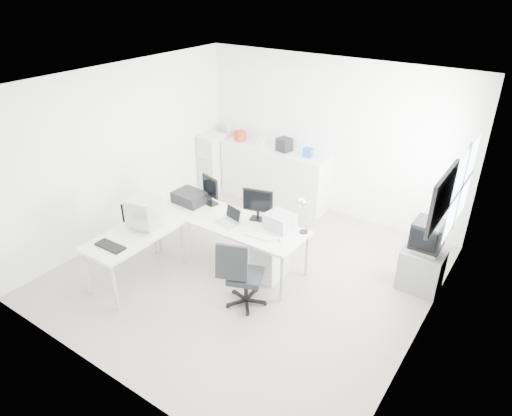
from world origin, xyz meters
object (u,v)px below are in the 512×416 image
Objects in this scene: lcd_monitor_large at (258,205)px; tv_cabinet at (421,270)px; side_desk at (136,257)px; laptop at (227,216)px; crt_monitor at (145,213)px; main_desk at (230,241)px; lcd_monitor_small at (210,190)px; laser_printer at (280,221)px; filing_cabinet at (213,163)px; drawer_pedestal at (270,258)px; office_chair at (246,273)px; sideboard at (274,175)px; inkjet_printer at (190,197)px; crt_tv at (428,237)px.

lcd_monitor_large is 2.48m from tv_cabinet.
tv_cabinet is (3.46, 2.11, -0.07)m from side_desk.
crt_monitor is (-0.90, -0.75, 0.12)m from laptop.
lcd_monitor_small reaches higher than main_desk.
filing_cabinet is at bearing 154.46° from laser_printer.
office_chair reaches higher than drawer_pedestal.
sideboard is at bearing 73.66° from crt_monitor.
inkjet_printer reaches higher than side_desk.
office_chair is (0.43, -0.92, -0.49)m from lcd_monitor_large.
main_desk is 4.80× the size of crt_tv.
office_chair is at bearing -4.99° from crt_monitor.
laser_printer is 0.84× the size of crt_monitor.
side_desk is 1.91m from lcd_monitor_large.
sideboard is at bearing 159.85° from tv_cabinet.
inkjet_printer is at bearing 132.50° from office_chair.
crt_monitor is (-0.30, -1.10, -0.01)m from lcd_monitor_small.
tv_cabinet is (1.83, 1.68, -0.19)m from office_chair.
drawer_pedestal is 0.87m from laptop.
crt_monitor is at bearing -135.00° from main_desk.
main_desk is 2.80m from tv_cabinet.
filing_cabinet is (-1.31, -0.26, 0.04)m from sideboard.
inkjet_printer is at bearing 78.71° from crt_monitor.
side_desk is 2.80× the size of crt_tv.
side_desk is (-0.85, -1.10, 0.00)m from main_desk.
drawer_pedestal is at bearing -58.94° from sideboard.
filing_cabinet is (-1.04, 3.02, 0.21)m from side_desk.
laser_printer is at bearing 39.52° from side_desk.
lcd_monitor_large reaches higher than side_desk.
sideboard is (-3.19, 1.17, -0.30)m from crt_tv.
lcd_monitor_small reaches higher than sideboard.
filing_cabinet is (-1.89, 1.92, 0.21)m from main_desk.
laser_printer is 1.93m from crt_monitor.
crt_monitor is 0.21× the size of sideboard.
lcd_monitor_small is 0.90m from lcd_monitor_large.
laser_printer reaches higher than main_desk.
lcd_monitor_small is (-1.25, 0.20, 0.69)m from drawer_pedestal.
office_chair is 2.49m from tv_cabinet.
inkjet_printer reaches higher than tv_cabinet.
lcd_monitor_large reaches higher than main_desk.
inkjet_printer is 1.60m from laser_printer.
crt_tv is 0.23× the size of sideboard.
laser_printer is at bearing -55.78° from sideboard.
tv_cabinet is 3.41m from sideboard.
lcd_monitor_small is at bearing -51.28° from filing_cabinet.
lcd_monitor_large is at bearing 31.22° from crt_monitor.
crt_tv is (1.91, 0.96, 0.54)m from drawer_pedestal.
lcd_monitor_small is 3.26m from crt_tv.
crt_tv is at bearing 20.24° from office_chair.
sideboard is at bearing 159.85° from crt_tv.
lcd_monitor_large reaches higher than office_chair.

